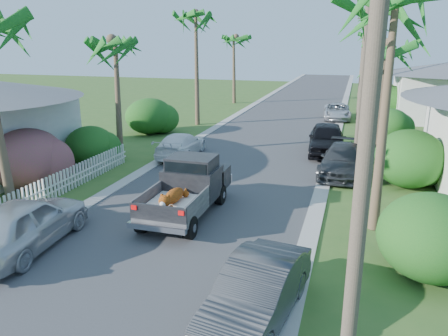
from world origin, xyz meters
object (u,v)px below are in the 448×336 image
(palm_r_d, at_px, (373,34))
(utility_pole_a, at_px, (366,148))
(palm_l_d, at_px, (234,37))
(parked_car_rf, at_px, (327,139))
(utility_pole_c, at_px, (362,61))
(parked_car_ln, at_px, (24,224))
(palm_l_b, at_px, (114,40))
(utility_pole_b, at_px, (363,75))
(palm_r_c, at_px, (376,12))
(parked_car_lf, at_px, (181,145))
(palm_l_c, at_px, (196,14))
(utility_pole_d, at_px, (362,55))
(parked_car_rn, at_px, (256,293))
(palm_r_b, at_px, (386,45))
(parked_car_rd, at_px, (337,112))
(parked_car_rm, at_px, (342,160))
(pickup_truck, at_px, (190,185))

(palm_r_d, relative_size, utility_pole_a, 0.89)
(palm_l_d, distance_m, palm_r_d, 14.32)
(parked_car_rf, height_order, utility_pole_c, utility_pole_c)
(palm_r_d, bearing_deg, parked_car_ln, -105.04)
(palm_l_b, relative_size, utility_pole_b, 0.82)
(parked_car_rf, xyz_separation_m, palm_r_c, (2.20, 10.19, 7.27))
(parked_car_lf, height_order, palm_l_b, palm_l_b)
(palm_l_c, height_order, utility_pole_c, palm_l_c)
(utility_pole_b, height_order, utility_pole_d, same)
(parked_car_lf, height_order, palm_r_c, palm_r_c)
(parked_car_rn, relative_size, parked_car_lf, 0.95)
(parked_car_rf, xyz_separation_m, palm_r_b, (2.60, -0.81, 5.11))
(parked_car_rd, xyz_separation_m, parked_car_lf, (-7.59, -14.64, 0.03))
(parked_car_rf, distance_m, utility_pole_c, 12.85)
(palm_r_c, distance_m, utility_pole_b, 13.48)
(parked_car_lf, distance_m, palm_l_c, 11.94)
(palm_l_d, bearing_deg, palm_l_c, -87.61)
(palm_l_b, distance_m, utility_pole_a, 18.77)
(palm_l_d, bearing_deg, palm_r_c, -32.21)
(palm_r_d, distance_m, utility_pole_d, 3.79)
(utility_pole_d, bearing_deg, utility_pole_c, -90.00)
(parked_car_rm, distance_m, palm_l_b, 13.00)
(palm_l_d, distance_m, palm_r_c, 15.10)
(parked_car_lf, bearing_deg, utility_pole_a, 119.15)
(pickup_truck, relative_size, utility_pole_c, 0.57)
(palm_r_c, xyz_separation_m, utility_pole_a, (-0.60, -28.00, -3.51))
(utility_pole_b, distance_m, utility_pole_d, 30.00)
(palm_l_d, distance_m, utility_pole_c, 13.63)
(parked_car_rd, xyz_separation_m, palm_r_d, (2.51, 12.53, 6.12))
(palm_l_b, distance_m, utility_pole_c, 20.30)
(parked_car_ln, bearing_deg, utility_pole_a, 157.04)
(parked_car_rd, bearing_deg, parked_car_ln, -111.33)
(palm_r_b, relative_size, utility_pole_b, 0.80)
(parked_car_rn, height_order, palm_l_b, palm_l_b)
(parked_car_rn, bearing_deg, palm_r_d, 93.67)
(utility_pole_b, bearing_deg, parked_car_rf, 119.58)
(parked_car_rm, bearing_deg, parked_car_rd, 97.24)
(parked_car_rf, distance_m, palm_r_b, 5.79)
(parked_car_rm, xyz_separation_m, parked_car_ln, (-8.93, -10.79, 0.13))
(parked_car_rn, height_order, utility_pole_c, utility_pole_c)
(palm_l_c, xyz_separation_m, palm_l_d, (-0.50, 12.00, -1.47))
(palm_l_d, bearing_deg, parked_car_rf, -59.99)
(palm_r_b, bearing_deg, parked_car_rf, 162.61)
(palm_l_d, xyz_separation_m, utility_pole_b, (12.10, -21.00, -1.84))
(pickup_truck, relative_size, parked_car_rm, 1.08)
(parked_car_rd, relative_size, parked_car_lf, 1.00)
(palm_l_b, bearing_deg, parked_car_rf, 19.44)
(parked_car_ln, bearing_deg, palm_l_d, -90.03)
(parked_car_ln, relative_size, palm_l_d, 0.62)
(utility_pole_b, bearing_deg, palm_r_c, 87.36)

